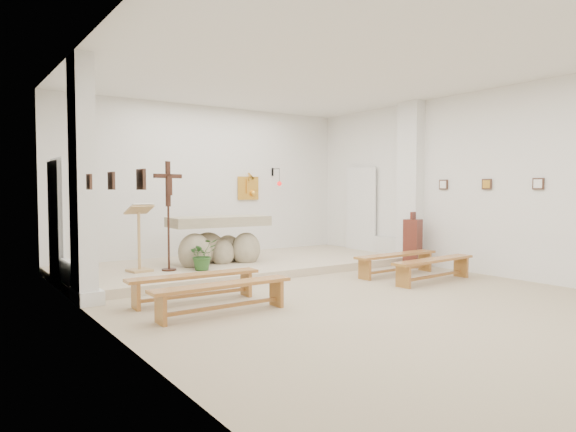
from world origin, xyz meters
TOP-DOWN VIEW (x-y plane):
  - ground at (0.00, 0.00)m, footprint 7.00×10.00m
  - wall_left at (-3.49, 0.00)m, footprint 0.02×10.00m
  - wall_right at (3.49, 0.00)m, footprint 0.02×10.00m
  - wall_back at (0.00, 4.99)m, footprint 7.00×0.02m
  - ceiling at (0.00, 0.00)m, footprint 7.00×10.00m
  - sanctuary_platform at (0.00, 3.50)m, footprint 6.98×3.00m
  - pilaster_left at (-3.37, 2.00)m, footprint 0.26×0.55m
  - pilaster_right at (3.37, 2.00)m, footprint 0.26×0.55m
  - gold_wall_relief at (1.05, 4.96)m, footprint 0.55×0.04m
  - sanctuary_lamp at (1.75, 4.71)m, footprint 0.11×0.36m
  - station_frame_left_front at (-3.47, -0.80)m, footprint 0.03×0.20m
  - station_frame_left_mid at (-3.47, 0.20)m, footprint 0.03×0.20m
  - station_frame_left_rear at (-3.47, 1.20)m, footprint 0.03×0.20m
  - station_frame_right_front at (3.47, -0.80)m, footprint 0.03×0.20m
  - station_frame_right_mid at (3.47, 0.20)m, footprint 0.03×0.20m
  - station_frame_right_rear at (3.47, 1.20)m, footprint 0.03×0.20m
  - radiator_left at (-3.43, 2.70)m, footprint 0.10×0.85m
  - radiator_right at (3.43, 2.70)m, footprint 0.10×0.85m
  - altar at (-0.48, 3.53)m, footprint 2.01×0.91m
  - lectern at (-2.11, 3.38)m, footprint 0.49×0.43m
  - crucifix_stand at (-1.63, 3.20)m, footprint 0.59×0.26m
  - potted_plant at (-1.11, 2.91)m, footprint 0.56×0.50m
  - donation_pedestal at (3.10, 1.67)m, footprint 0.39×0.39m
  - bench_left_front at (-2.06, 1.14)m, footprint 1.95×0.38m
  - bench_right_front at (2.06, 1.14)m, footprint 1.95×0.37m
  - bench_left_second at (-2.06, 0.26)m, footprint 1.94×0.33m
  - bench_right_second at (2.06, 0.26)m, footprint 1.96×0.45m

SIDE VIEW (x-z plane):
  - ground at x=0.00m, z-range 0.00..0.00m
  - sanctuary_platform at x=0.00m, z-range 0.00..0.15m
  - radiator_left at x=-3.43m, z-range 0.01..0.53m
  - radiator_right at x=3.43m, z-range 0.01..0.53m
  - bench_left_front at x=-2.06m, z-range 0.10..0.51m
  - bench_right_front at x=2.06m, z-range 0.10..0.51m
  - bench_left_second at x=-2.06m, z-range 0.10..0.51m
  - bench_right_second at x=2.06m, z-range 0.10..0.51m
  - potted_plant at x=-1.11m, z-range 0.15..0.72m
  - donation_pedestal at x=3.10m, z-range -0.07..1.09m
  - altar at x=-0.48m, z-range 0.03..1.05m
  - lectern at x=-2.11m, z-range 0.14..1.38m
  - crucifix_stand at x=-1.63m, z-range 0.30..2.28m
  - gold_wall_relief at x=1.05m, z-range 1.38..1.92m
  - station_frame_left_front at x=-3.47m, z-range 1.62..1.82m
  - station_frame_left_mid at x=-3.47m, z-range 1.62..1.82m
  - station_frame_left_rear at x=-3.47m, z-range 1.62..1.82m
  - station_frame_right_front at x=3.47m, z-range 1.62..1.82m
  - station_frame_right_mid at x=3.47m, z-range 1.62..1.82m
  - station_frame_right_rear at x=3.47m, z-range 1.62..1.82m
  - wall_left at x=-3.49m, z-range 0.00..3.50m
  - wall_right at x=3.49m, z-range 0.00..3.50m
  - wall_back at x=0.00m, z-range 0.00..3.50m
  - pilaster_left at x=-3.37m, z-range 0.00..3.50m
  - pilaster_right at x=3.37m, z-range 0.00..3.50m
  - sanctuary_lamp at x=1.75m, z-range 1.59..2.03m
  - ceiling at x=0.00m, z-range 3.48..3.50m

